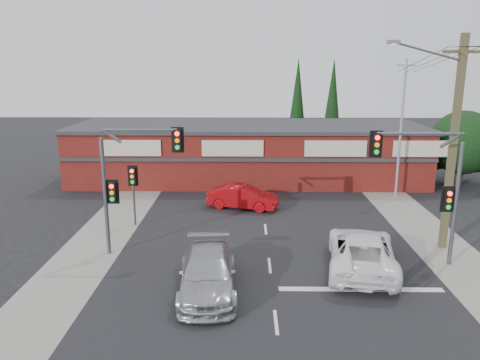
{
  "coord_description": "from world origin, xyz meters",
  "views": [
    {
      "loc": [
        -1.03,
        -18.46,
        8.67
      ],
      "look_at": [
        -1.35,
        3.0,
        3.34
      ],
      "focal_mm": 35.0,
      "sensor_mm": 36.0,
      "label": 1
    }
  ],
  "objects_px": {
    "silver_suv": "(208,273)",
    "utility_pole": "(451,137)",
    "white_suv": "(362,251)",
    "red_sedan": "(243,197)",
    "shop_building": "(247,152)"
  },
  "relations": [
    {
      "from": "red_sedan",
      "to": "shop_building",
      "type": "xyz_separation_m",
      "value": [
        0.27,
        7.75,
        1.42
      ]
    },
    {
      "from": "shop_building",
      "to": "utility_pole",
      "type": "xyz_separation_m",
      "value": [
        9.36,
        -14.0,
        3.26
      ]
    },
    {
      "from": "silver_suv",
      "to": "utility_pole",
      "type": "relative_size",
      "value": 0.53
    },
    {
      "from": "white_suv",
      "to": "red_sedan",
      "type": "height_order",
      "value": "white_suv"
    },
    {
      "from": "silver_suv",
      "to": "shop_building",
      "type": "distance_m",
      "value": 18.81
    },
    {
      "from": "silver_suv",
      "to": "red_sedan",
      "type": "relative_size",
      "value": 1.23
    },
    {
      "from": "utility_pole",
      "to": "white_suv",
      "type": "bearing_deg",
      "value": -150.47
    },
    {
      "from": "silver_suv",
      "to": "shop_building",
      "type": "height_order",
      "value": "shop_building"
    },
    {
      "from": "shop_building",
      "to": "utility_pole",
      "type": "bearing_deg",
      "value": -56.24
    },
    {
      "from": "white_suv",
      "to": "shop_building",
      "type": "bearing_deg",
      "value": -63.37
    },
    {
      "from": "white_suv",
      "to": "utility_pole",
      "type": "xyz_separation_m",
      "value": [
        4.4,
        2.49,
        4.57
      ]
    },
    {
      "from": "shop_building",
      "to": "red_sedan",
      "type": "bearing_deg",
      "value": -92.02
    },
    {
      "from": "white_suv",
      "to": "red_sedan",
      "type": "relative_size",
      "value": 1.37
    },
    {
      "from": "utility_pole",
      "to": "silver_suv",
      "type": "bearing_deg",
      "value": -156.71
    },
    {
      "from": "red_sedan",
      "to": "shop_building",
      "type": "distance_m",
      "value": 7.89
    }
  ]
}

